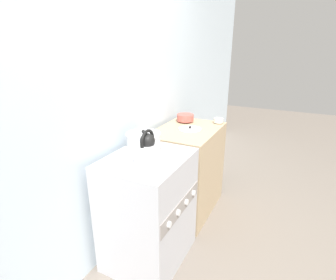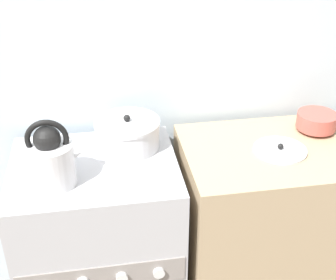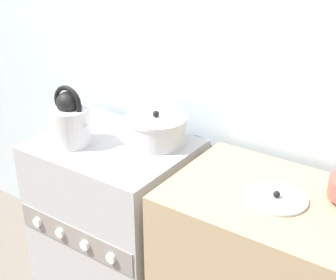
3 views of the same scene
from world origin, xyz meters
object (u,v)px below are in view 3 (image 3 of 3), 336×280
object	(u,v)px
stove	(117,227)
cooking_pot	(156,130)
kettle	(70,121)
loose_pot_lid	(276,198)

from	to	relation	value
stove	cooking_pot	world-z (taller)	cooking_pot
stove	kettle	xyz separation A→B (m)	(-0.14, -0.10, 0.53)
stove	kettle	distance (m)	0.56
kettle	cooking_pot	size ratio (longest dim) A/B	0.97
stove	cooking_pot	distance (m)	0.53
cooking_pot	loose_pot_lid	distance (m)	0.62
stove	cooking_pot	bearing A→B (deg)	38.90
kettle	cooking_pot	xyz separation A→B (m)	(0.29, 0.21, -0.04)
cooking_pot	loose_pot_lid	world-z (taller)	cooking_pot
stove	loose_pot_lid	distance (m)	0.87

